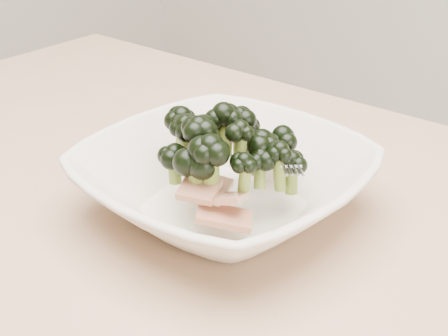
{
  "coord_description": "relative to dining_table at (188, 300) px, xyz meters",
  "views": [
    {
      "loc": [
        0.36,
        -0.39,
        1.09
      ],
      "look_at": [
        0.02,
        0.04,
        0.8
      ],
      "focal_mm": 50.0,
      "sensor_mm": 36.0,
      "label": 1
    }
  ],
  "objects": [
    {
      "name": "dining_table",
      "position": [
        0.0,
        0.0,
        0.0
      ],
      "size": [
        1.2,
        0.8,
        0.75
      ],
      "color": "tan",
      "rests_on": "ground"
    },
    {
      "name": "broccoli_dish",
      "position": [
        0.02,
        0.04,
        0.14
      ],
      "size": [
        0.29,
        0.29,
        0.12
      ],
      "color": "beige",
      "rests_on": "dining_table"
    }
  ]
}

